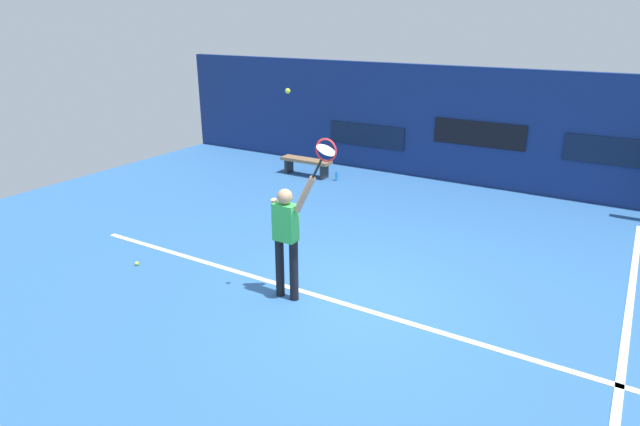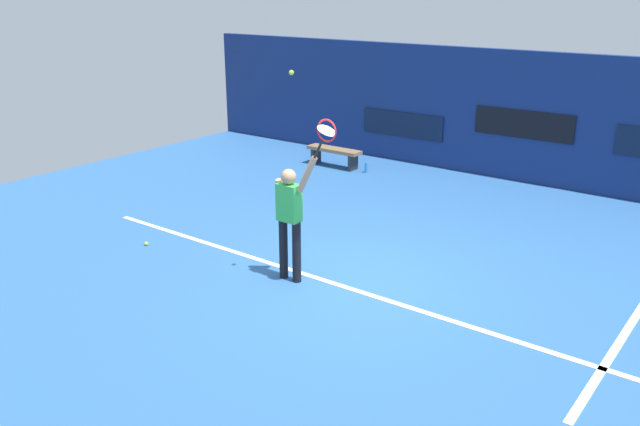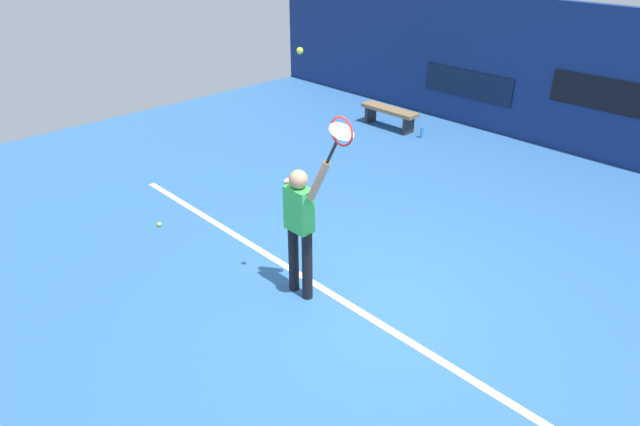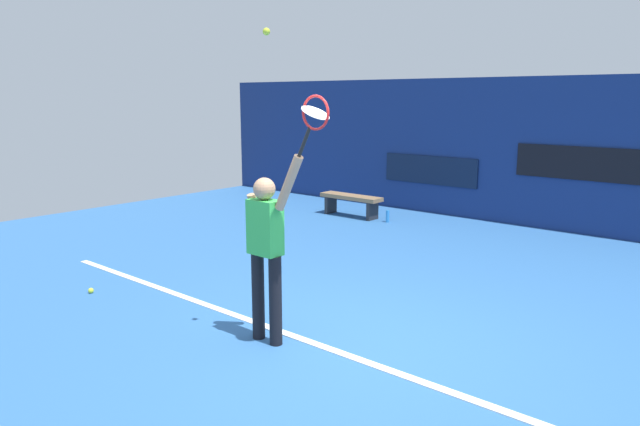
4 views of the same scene
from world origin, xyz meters
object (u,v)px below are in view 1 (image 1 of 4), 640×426
(tennis_racket, at_px, (325,152))
(water_bottle, at_px, (337,176))
(court_bench, at_px, (306,163))
(tennis_ball, at_px, (288,91))
(tennis_player, at_px, (286,234))
(spare_ball, at_px, (137,263))

(tennis_racket, bearing_deg, water_bottle, 117.99)
(court_bench, bearing_deg, water_bottle, 0.00)
(tennis_ball, distance_m, water_bottle, 6.86)
(tennis_player, distance_m, court_bench, 6.55)
(court_bench, distance_m, water_bottle, 0.95)
(court_bench, bearing_deg, tennis_ball, -59.17)
(tennis_ball, distance_m, spare_ball, 4.20)
(tennis_racket, bearing_deg, spare_ball, -172.98)
(spare_ball, bearing_deg, court_bench, 94.66)
(tennis_player, xyz_separation_m, water_bottle, (-2.35, 5.63, -0.89))
(court_bench, xyz_separation_m, spare_ball, (0.49, -6.06, -0.30))
(water_bottle, bearing_deg, spare_ball, -94.07)
(spare_ball, bearing_deg, tennis_player, 8.69)
(tennis_player, height_order, water_bottle, tennis_player)
(court_bench, relative_size, water_bottle, 5.83)
(tennis_racket, height_order, water_bottle, tennis_racket)
(tennis_player, relative_size, court_bench, 1.39)
(tennis_racket, height_order, court_bench, tennis_racket)
(tennis_ball, height_order, court_bench, tennis_ball)
(tennis_ball, height_order, water_bottle, tennis_ball)
(tennis_racket, relative_size, court_bench, 0.44)
(court_bench, bearing_deg, tennis_racket, -55.17)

